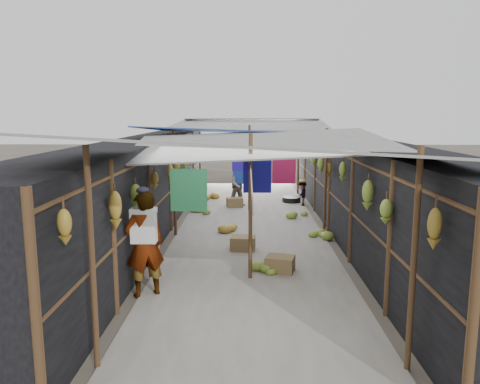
# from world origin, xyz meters

# --- Properties ---
(ground) EXTENTS (80.00, 80.00, 0.00)m
(ground) POSITION_xyz_m (0.00, 0.00, 0.00)
(ground) COLOR #6B6356
(ground) RESTS_ON ground
(aisle_slab) EXTENTS (3.60, 16.00, 0.02)m
(aisle_slab) POSITION_xyz_m (0.00, 6.50, 0.01)
(aisle_slab) COLOR #9E998E
(aisle_slab) RESTS_ON ground
(stall_left) EXTENTS (1.40, 15.00, 2.30)m
(stall_left) POSITION_xyz_m (-2.70, 6.50, 1.15)
(stall_left) COLOR black
(stall_left) RESTS_ON ground
(stall_right) EXTENTS (1.40, 15.00, 2.30)m
(stall_right) POSITION_xyz_m (2.70, 6.50, 1.15)
(stall_right) COLOR black
(stall_right) RESTS_ON ground
(crate_near) EXTENTS (0.55, 0.46, 0.31)m
(crate_near) POSITION_xyz_m (-0.15, 4.77, 0.16)
(crate_near) COLOR olive
(crate_near) RESTS_ON ground
(crate_mid) EXTENTS (0.60, 0.53, 0.31)m
(crate_mid) POSITION_xyz_m (0.56, 3.37, 0.15)
(crate_mid) COLOR olive
(crate_mid) RESTS_ON ground
(crate_back) EXTENTS (0.55, 0.48, 0.31)m
(crate_back) POSITION_xyz_m (-0.46, 9.48, 0.16)
(crate_back) COLOR olive
(crate_back) RESTS_ON ground
(black_basin) EXTENTS (0.62, 0.62, 0.18)m
(black_basin) POSITION_xyz_m (1.41, 10.34, 0.09)
(black_basin) COLOR black
(black_basin) RESTS_ON ground
(vendor_elderly) EXTENTS (0.75, 0.66, 1.73)m
(vendor_elderly) POSITION_xyz_m (-1.70, 2.19, 0.87)
(vendor_elderly) COLOR white
(vendor_elderly) RESTS_ON ground
(shopper_blue) EXTENTS (0.83, 0.74, 1.42)m
(shopper_blue) POSITION_xyz_m (-0.31, 9.68, 0.71)
(shopper_blue) COLOR #204AA1
(shopper_blue) RESTS_ON ground
(vendor_seated) EXTENTS (0.34, 0.54, 0.81)m
(vendor_seated) POSITION_xyz_m (1.70, 9.73, 0.40)
(vendor_seated) COLOR #4E4743
(vendor_seated) RESTS_ON ground
(market_canopy) EXTENTS (5.62, 15.20, 2.77)m
(market_canopy) POSITION_xyz_m (0.03, 6.83, 2.40)
(market_canopy) COLOR brown
(market_canopy) RESTS_ON ground
(hanging_bananas) EXTENTS (3.95, 14.34, 0.75)m
(hanging_bananas) POSITION_xyz_m (-0.06, 6.61, 1.62)
(hanging_bananas) COLOR olive
(hanging_bananas) RESTS_ON ground
(floor_bananas) EXTENTS (3.65, 7.95, 0.29)m
(floor_bananas) POSITION_xyz_m (-0.12, 7.21, 0.13)
(floor_bananas) COLOR olive
(floor_bananas) RESTS_ON ground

